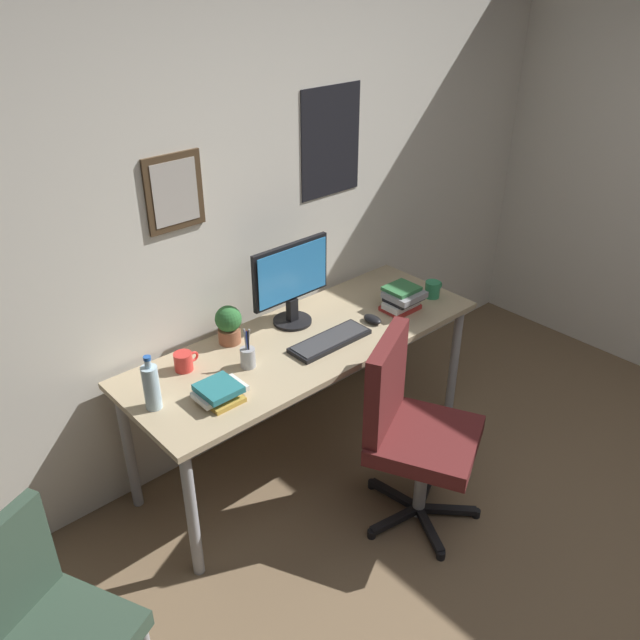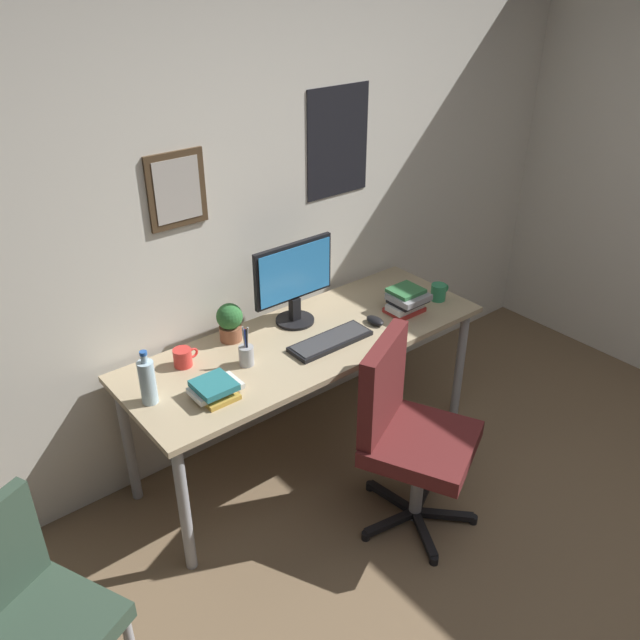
% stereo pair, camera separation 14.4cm
% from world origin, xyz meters
% --- Properties ---
extents(wall_back, '(4.40, 0.10, 2.60)m').
position_xyz_m(wall_back, '(-0.00, 2.15, 1.30)').
color(wall_back, silver).
rests_on(wall_back, ground_plane).
extents(desk, '(1.88, 0.67, 0.73)m').
position_xyz_m(desk, '(-0.09, 1.73, 0.65)').
color(desk, tan).
rests_on(desk, ground_plane).
extents(office_chair, '(0.61, 0.61, 0.95)m').
position_xyz_m(office_chair, '(-0.02, 1.10, 0.53)').
color(office_chair, '#591E1E').
rests_on(office_chair, ground_plane).
extents(side_chair, '(0.56, 0.56, 0.88)m').
position_xyz_m(side_chair, '(-1.66, 1.23, 0.50)').
color(side_chair, '#334738').
rests_on(side_chair, ground_plane).
extents(monitor, '(0.46, 0.20, 0.43)m').
position_xyz_m(monitor, '(-0.03, 1.91, 0.96)').
color(monitor, black).
rests_on(monitor, desk).
extents(keyboard, '(0.43, 0.15, 0.03)m').
position_xyz_m(keyboard, '(-0.02, 1.63, 0.74)').
color(keyboard, black).
rests_on(keyboard, desk).
extents(computer_mouse, '(0.06, 0.11, 0.04)m').
position_xyz_m(computer_mouse, '(0.28, 1.63, 0.74)').
color(computer_mouse, black).
rests_on(computer_mouse, desk).
extents(water_bottle, '(0.07, 0.07, 0.25)m').
position_xyz_m(water_bottle, '(-0.93, 1.74, 0.83)').
color(water_bottle, silver).
rests_on(water_bottle, desk).
extents(coffee_mug_near, '(0.12, 0.09, 0.09)m').
position_xyz_m(coffee_mug_near, '(-0.68, 1.91, 0.77)').
color(coffee_mug_near, red).
rests_on(coffee_mug_near, desk).
extents(coffee_mug_far, '(0.12, 0.08, 0.09)m').
position_xyz_m(coffee_mug_far, '(0.73, 1.61, 0.77)').
color(coffee_mug_far, '#2D8C59').
rests_on(coffee_mug_far, desk).
extents(potted_plant, '(0.13, 0.13, 0.19)m').
position_xyz_m(potted_plant, '(-0.38, 1.97, 0.83)').
color(potted_plant, brown).
rests_on(potted_plant, desk).
extents(pen_cup, '(0.07, 0.07, 0.20)m').
position_xyz_m(pen_cup, '(-0.45, 1.73, 0.78)').
color(pen_cup, '#9EA0A5').
rests_on(pen_cup, desk).
extents(book_stack_left, '(0.20, 0.18, 0.13)m').
position_xyz_m(book_stack_left, '(0.49, 1.62, 0.79)').
color(book_stack_left, '#B22D28').
rests_on(book_stack_left, desk).
extents(book_stack_right, '(0.22, 0.17, 0.07)m').
position_xyz_m(book_stack_right, '(-0.69, 1.60, 0.76)').
color(book_stack_right, gold).
rests_on(book_stack_right, desk).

